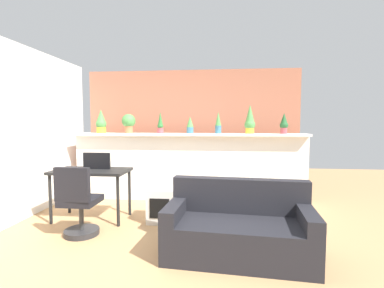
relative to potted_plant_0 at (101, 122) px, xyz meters
The scene contains 17 objects.
ground_plane 2.92m from the potted_plant_0, 49.73° to the right, with size 12.00×12.00×0.00m, color tan.
divider_wall 1.84m from the potted_plant_0, ahead, with size 4.27×0.16×1.21m, color white.
plant_shelf 1.65m from the potted_plant_0, ahead, with size 4.27×0.37×0.04m, color white.
brick_wall_behind 1.78m from the potted_plant_0, 22.31° to the left, with size 4.27×0.10×2.50m, color #AD664C.
side_wall_left 1.71m from the potted_plant_0, 116.11° to the right, with size 0.12×4.40×2.60m, color white.
potted_plant_0 is the anchor object (origin of this frame).
potted_plant_1 0.51m from the potted_plant_0, ahead, with size 0.25×0.25×0.36m.
potted_plant_2 1.13m from the potted_plant_0, ahead, with size 0.12×0.12×0.39m.
potted_plant_3 1.67m from the potted_plant_0, ahead, with size 0.13×0.13×0.31m.
potted_plant_4 2.18m from the potted_plant_0, ahead, with size 0.11×0.11×0.39m.
potted_plant_5 2.75m from the potted_plant_0, ahead, with size 0.19×0.19×0.52m.
potted_plant_6 3.34m from the potted_plant_0, ahead, with size 0.14×0.14×0.37m.
desk 1.40m from the potted_plant_0, 74.31° to the right, with size 1.10×0.60×0.75m.
tv_monitor 1.24m from the potted_plant_0, 70.37° to the right, with size 0.42×0.04×0.25m, color black.
office_chair 2.11m from the potted_plant_0, 75.80° to the right, with size 0.45×0.45×0.91m.
side_cube_shelf 2.14m from the potted_plant_0, 38.47° to the right, with size 0.40×0.41×0.50m.
couch 3.40m from the potted_plant_0, 40.35° to the right, with size 1.62×0.89×0.80m.
Camera 1 is at (0.60, -3.19, 1.45)m, focal length 26.61 mm.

